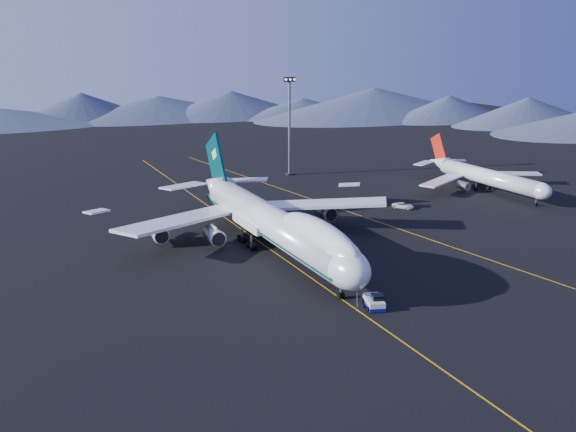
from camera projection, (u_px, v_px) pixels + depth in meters
name	position (u px, v px, depth m)	size (l,w,h in m)	color
ground	(273.00, 251.00, 124.71)	(500.00, 500.00, 0.00)	black
taxiway_line_main	(273.00, 251.00, 124.71)	(0.25, 220.00, 0.01)	#C68F0B
taxiway_line_side	(375.00, 221.00, 145.81)	(0.25, 200.00, 0.01)	#C68F0B
boeing_747	(272.00, 222.00, 123.22)	(59.62, 72.43, 19.37)	silver
pushback_tug	(374.00, 303.00, 98.25)	(4.04, 5.57, 2.19)	silver
second_jet	(484.00, 176.00, 174.36)	(41.55, 46.94, 13.36)	silver
service_van	(403.00, 205.00, 156.54)	(2.44, 5.29, 1.47)	silver
floodlight_mast	(289.00, 126.00, 192.85)	(3.63, 2.72, 29.35)	black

